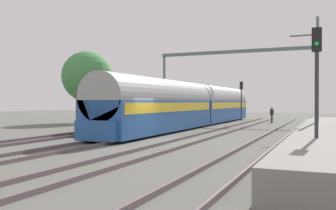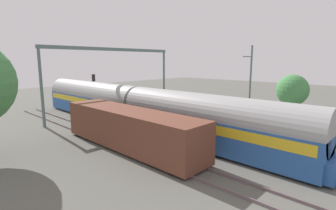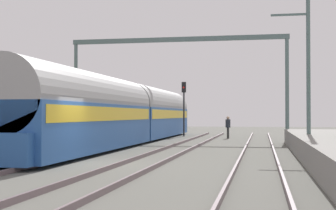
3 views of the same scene
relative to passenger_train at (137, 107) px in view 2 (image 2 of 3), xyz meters
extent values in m
plane|color=#5A5A52|center=(2.09, -13.40, -1.97)|extent=(120.00, 120.00, 0.00)
cube|color=#69575C|center=(-4.90, -13.40, -1.89)|extent=(0.08, 60.00, 0.16)
cube|color=#69575C|center=(-3.46, -13.40, -1.89)|extent=(0.08, 60.00, 0.16)
cube|color=#69575C|center=(-0.72, -13.40, -1.89)|extent=(0.08, 60.00, 0.16)
cube|color=#69575C|center=(0.72, -13.40, -1.89)|extent=(0.08, 60.00, 0.16)
cube|color=#69575C|center=(3.46, -13.40, -1.89)|extent=(0.08, 60.00, 0.16)
cube|color=#69575C|center=(4.90, -13.40, -1.89)|extent=(0.08, 60.00, 0.16)
cube|color=#69575C|center=(7.64, -13.40, -1.89)|extent=(0.08, 60.00, 0.16)
cube|color=#69575C|center=(9.08, -13.40, -1.89)|extent=(0.08, 60.00, 0.16)
cube|color=gray|center=(12.18, -11.40, -1.52)|extent=(4.40, 28.00, 0.90)
cube|color=#28569E|center=(0.00, -8.13, -0.71)|extent=(2.90, 16.00, 2.20)
cube|color=gold|center=(0.00, -8.13, -0.08)|extent=(2.93, 15.36, 0.64)
cylinder|color=#999999|center=(0.00, -8.13, 0.59)|extent=(2.84, 16.00, 2.84)
cube|color=#28569E|center=(0.00, 8.22, -0.71)|extent=(2.90, 16.00, 2.20)
cube|color=gold|center=(0.00, 8.22, -0.08)|extent=(2.93, 15.36, 0.64)
cylinder|color=#999999|center=(0.00, 8.22, 0.59)|extent=(2.84, 16.00, 2.84)
cube|color=#28569E|center=(0.00, -16.38, -1.26)|extent=(2.40, 0.50, 1.10)
cube|color=brown|center=(-4.18, -4.23, -0.46)|extent=(2.80, 13.00, 2.70)
cube|color=black|center=(-4.18, -4.23, -1.76)|extent=(2.52, 11.96, 0.10)
cylinder|color=#2E2E2E|center=(5.91, 7.80, -1.55)|extent=(0.23, 0.23, 0.85)
cube|color=#232833|center=(5.91, 7.80, -0.80)|extent=(0.36, 0.46, 0.64)
sphere|color=tan|center=(5.91, 7.80, -0.36)|extent=(0.24, 0.24, 0.24)
cylinder|color=#2D2D33|center=(1.92, 11.12, -0.09)|extent=(0.14, 0.14, 3.77)
cube|color=black|center=(1.92, 11.12, 2.25)|extent=(0.36, 0.20, 0.90)
sphere|color=red|center=(1.92, 11.00, 2.21)|extent=(0.16, 0.16, 0.16)
cylinder|color=slate|center=(-6.18, 6.69, 1.78)|extent=(0.28, 0.28, 7.50)
cylinder|color=slate|center=(10.36, 6.69, 1.78)|extent=(0.28, 0.28, 7.50)
cube|color=slate|center=(2.09, 6.69, 5.71)|extent=(16.94, 0.24, 0.36)
cylinder|color=slate|center=(10.76, -6.06, 2.03)|extent=(0.20, 0.20, 8.00)
cube|color=slate|center=(9.86, -6.06, 4.83)|extent=(1.80, 0.10, 0.10)
cylinder|color=#4C3826|center=(14.60, -9.17, -1.03)|extent=(0.36, 0.36, 1.88)
sphere|color=#418345|center=(14.60, -9.17, 1.20)|extent=(3.44, 3.44, 3.44)
camera|label=1|loc=(11.42, -33.15, 0.29)|focal=39.90mm
camera|label=2|loc=(-15.36, -18.90, 4.39)|focal=27.50mm
camera|label=3|loc=(8.51, -31.40, -0.12)|focal=53.58mm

